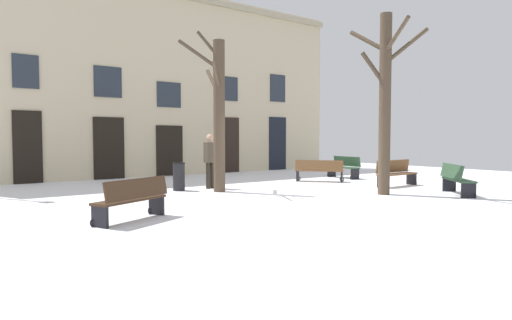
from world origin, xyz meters
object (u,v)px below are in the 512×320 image
at_px(tree_near_facade, 218,112).
at_px(bench_back_to_back_left, 396,173).
at_px(tree_left_of_center, 385,98).
at_px(litter_bin, 179,176).
at_px(bench_facing_shops, 456,179).
at_px(person_strolling, 210,158).
at_px(bench_near_center_tree, 344,167).
at_px(bench_back_to_back_right, 319,170).
at_px(bench_far_corner, 132,199).

xyz_separation_m(tree_near_facade, bench_back_to_back_left, (5.73, -2.31, -2.00)).
xyz_separation_m(tree_left_of_center, litter_bin, (-4.45, 4.41, -2.37)).
height_order(bench_facing_shops, person_strolling, person_strolling).
relative_size(litter_bin, bench_near_center_tree, 0.57).
bearing_deg(bench_back_to_back_right, tree_left_of_center, 123.80).
relative_size(bench_far_corner, bench_back_to_back_left, 0.92).
bearing_deg(tree_left_of_center, person_strolling, 127.80).
xyz_separation_m(tree_near_facade, litter_bin, (-0.88, 0.96, -2.01)).
bearing_deg(bench_back_to_back_left, tree_left_of_center, -153.32).
height_order(tree_left_of_center, litter_bin, tree_left_of_center).
xyz_separation_m(bench_far_corner, person_strolling, (4.08, 3.95, 0.56)).
xyz_separation_m(tree_left_of_center, bench_near_center_tree, (3.01, 4.29, -2.37)).
height_order(tree_near_facade, bench_near_center_tree, tree_near_facade).
xyz_separation_m(bench_near_center_tree, bench_back_to_back_left, (-0.85, -3.15, 0.01)).
distance_m(bench_far_corner, bench_back_to_back_left, 9.63).
height_order(bench_near_center_tree, bench_back_to_back_right, bench_near_center_tree).
bearing_deg(tree_near_facade, bench_near_center_tree, 7.23).
bearing_deg(person_strolling, bench_near_center_tree, -9.98).
distance_m(litter_bin, person_strolling, 1.23).
bearing_deg(bench_back_to_back_right, bench_facing_shops, 146.71).
distance_m(tree_left_of_center, bench_back_to_back_left, 3.39).
relative_size(bench_near_center_tree, bench_back_to_back_right, 0.92).
xyz_separation_m(tree_left_of_center, bench_back_to_back_left, (2.16, 1.14, -2.35)).
height_order(tree_near_facade, bench_back_to_back_left, tree_near_facade).
bearing_deg(tree_near_facade, person_strolling, 76.40).
distance_m(tree_near_facade, litter_bin, 2.40).
distance_m(tree_near_facade, person_strolling, 1.72).
bearing_deg(tree_near_facade, bench_far_corner, -141.59).
bearing_deg(bench_facing_shops, bench_back_to_back_right, 48.32).
distance_m(tree_near_facade, bench_back_to_back_left, 6.50).
height_order(tree_left_of_center, bench_facing_shops, tree_left_of_center).
xyz_separation_m(litter_bin, bench_far_corner, (-2.99, -4.03, -0.01)).
relative_size(bench_facing_shops, bench_near_center_tree, 0.99).
xyz_separation_m(litter_bin, bench_back_to_back_right, (5.57, -0.61, -0.02)).
bearing_deg(bench_facing_shops, tree_left_of_center, 94.79).
distance_m(bench_back_to_back_left, person_strolling, 6.40).
height_order(tree_near_facade, bench_far_corner, tree_near_facade).
bearing_deg(bench_far_corner, tree_near_facade, -167.13).
height_order(tree_near_facade, person_strolling, tree_near_facade).
relative_size(bench_back_to_back_left, bench_back_to_back_right, 1.09).
relative_size(tree_left_of_center, bench_back_to_back_left, 2.83).
xyz_separation_m(bench_facing_shops, bench_near_center_tree, (1.31, 5.57, -0.01)).
xyz_separation_m(bench_far_corner, bench_facing_shops, (9.15, -1.67, 0.02)).
height_order(bench_facing_shops, bench_back_to_back_right, bench_facing_shops).
relative_size(litter_bin, person_strolling, 0.50).
height_order(tree_near_facade, tree_left_of_center, tree_left_of_center).
bearing_deg(bench_facing_shops, person_strolling, 83.76).
relative_size(tree_near_facade, bench_near_center_tree, 3.16).
height_order(litter_bin, bench_near_center_tree, bench_near_center_tree).
bearing_deg(bench_facing_shops, bench_near_center_tree, 28.46).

